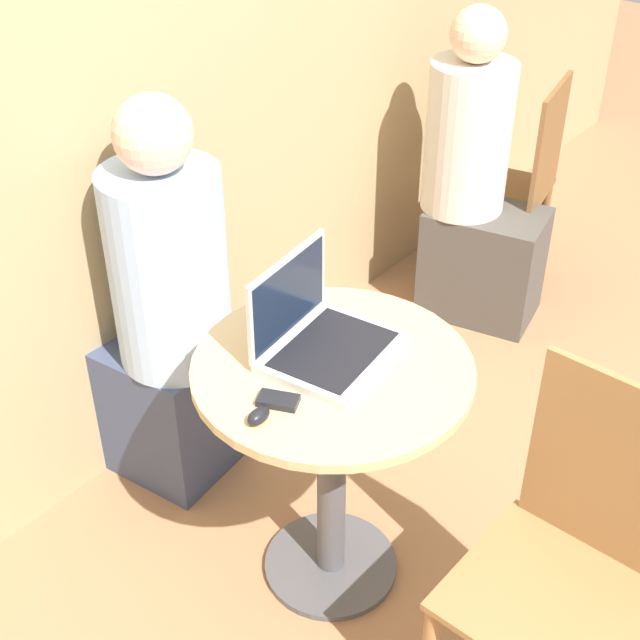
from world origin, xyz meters
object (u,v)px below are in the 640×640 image
Objects in this scene: laptop at (319,335)px; person_seated at (162,328)px; cell_phone at (278,400)px; chair_empty at (568,566)px.

person_seated is (0.00, 0.59, -0.25)m from laptop.
cell_phone is 0.73m from chair_empty.
person_seated reaches higher than cell_phone.
cell_phone is at bearing -166.30° from laptop.
laptop is at bearing 90.56° from chair_empty.
laptop is at bearing -90.38° from person_seated.
laptop reaches higher than chair_empty.
person_seated is (-0.00, 1.29, 0.06)m from chair_empty.
chair_empty is 0.73× the size of person_seated.
chair_empty is at bearing -89.87° from person_seated.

